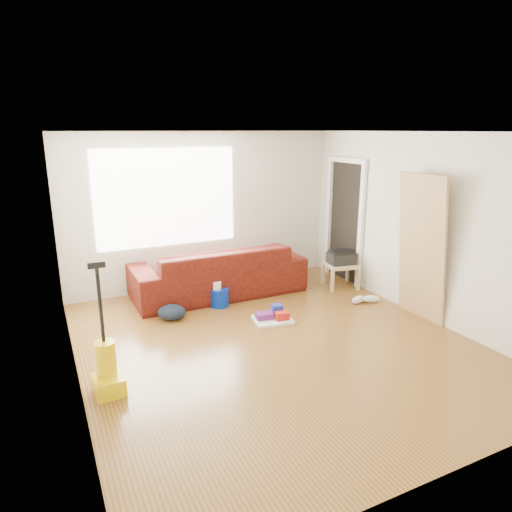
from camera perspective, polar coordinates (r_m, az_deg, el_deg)
name	(u,v)px	position (r m, az deg, el deg)	size (l,w,h in m)	color
room	(276,241)	(5.41, 2.54, 1.93)	(4.51, 5.01, 2.51)	brown
sofa	(219,293)	(7.32, -4.67, -4.68)	(2.67, 1.05, 0.78)	#350902
tv_stand	(258,274)	(7.82, 0.26, -2.21)	(0.77, 0.56, 0.26)	black
tv	(258,257)	(7.74, 0.27, -0.13)	(0.61, 0.08, 0.35)	black
side_table	(341,267)	(7.62, 10.56, -1.38)	(0.60, 0.60, 0.40)	tan
printer	(341,257)	(7.58, 10.62, -0.15)	(0.46, 0.38, 0.22)	black
bucket	(220,306)	(6.81, -4.58, -6.25)	(0.28, 0.28, 0.28)	#0425A4
toilet_paper	(217,294)	(6.72, -4.87, -4.81)	(0.12, 0.12, 0.11)	silver
cleaning_tray	(273,317)	(6.28, 2.15, -7.61)	(0.56, 0.48, 0.18)	white
backpack	(172,319)	(6.44, -10.43, -7.80)	(0.38, 0.31, 0.21)	black
sneakers	(365,299)	(7.09, 13.45, -5.29)	(0.49, 0.25, 0.11)	white
vacuum	(107,369)	(4.85, -18.11, -13.32)	(0.30, 0.34, 1.34)	yellow
door_panel	(415,317)	(6.78, 19.23, -7.22)	(0.04, 0.80, 1.99)	tan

